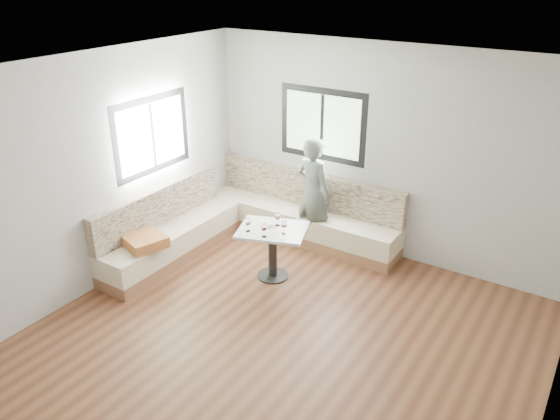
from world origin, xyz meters
name	(u,v)px	position (x,y,z in m)	size (l,w,h in m)	color
room	(275,220)	(-0.08, 0.08, 1.41)	(5.01, 5.01, 2.81)	brown
banquette	(245,224)	(-1.59, 1.62, 0.33)	(2.90, 2.80, 0.95)	#8A5D3F
table	(273,241)	(-0.82, 1.13, 0.51)	(0.99, 0.88, 0.67)	black
person	(314,193)	(-0.81, 2.14, 0.79)	(0.58, 0.38, 1.59)	#535C55
olive_ramekin	(270,225)	(-0.88, 1.17, 0.69)	(0.09, 0.09, 0.04)	white
wine_glass_a	(248,222)	(-1.03, 0.92, 0.80)	(0.08, 0.08, 0.18)	white
wine_glass_b	(264,228)	(-0.78, 0.90, 0.80)	(0.08, 0.08, 0.18)	white
wine_glass_c	(284,224)	(-0.63, 1.10, 0.80)	(0.08, 0.08, 0.18)	white
wine_glass_d	(278,217)	(-0.81, 1.25, 0.80)	(0.08, 0.08, 0.18)	white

